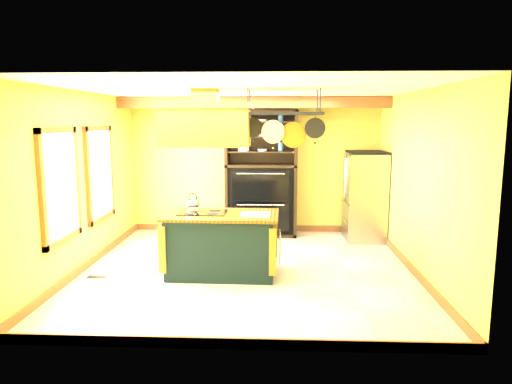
# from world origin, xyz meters

# --- Properties ---
(floor) EXTENTS (5.00, 5.00, 0.00)m
(floor) POSITION_xyz_m (0.00, 0.00, 0.00)
(floor) COLOR beige
(floor) RESTS_ON ground
(ceiling) EXTENTS (5.00, 5.00, 0.00)m
(ceiling) POSITION_xyz_m (0.00, 0.00, 2.70)
(ceiling) COLOR white
(ceiling) RESTS_ON wall_back
(wall_back) EXTENTS (5.00, 0.02, 2.70)m
(wall_back) POSITION_xyz_m (0.00, 2.50, 1.35)
(wall_back) COLOR gold
(wall_back) RESTS_ON floor
(wall_front) EXTENTS (5.00, 0.02, 2.70)m
(wall_front) POSITION_xyz_m (0.00, -2.50, 1.35)
(wall_front) COLOR gold
(wall_front) RESTS_ON floor
(wall_left) EXTENTS (0.02, 5.00, 2.70)m
(wall_left) POSITION_xyz_m (-2.50, 0.00, 1.35)
(wall_left) COLOR gold
(wall_left) RESTS_ON floor
(wall_right) EXTENTS (0.02, 5.00, 2.70)m
(wall_right) POSITION_xyz_m (2.50, 0.00, 1.35)
(wall_right) COLOR gold
(wall_right) RESTS_ON floor
(ceiling_beam) EXTENTS (5.00, 0.15, 0.20)m
(ceiling_beam) POSITION_xyz_m (0.00, 1.70, 2.59)
(ceiling_beam) COLOR #97552E
(ceiling_beam) RESTS_ON ceiling
(window_near) EXTENTS (0.06, 1.06, 1.56)m
(window_near) POSITION_xyz_m (-2.47, -0.80, 1.40)
(window_near) COLOR #97552E
(window_near) RESTS_ON wall_left
(window_far) EXTENTS (0.06, 1.06, 1.56)m
(window_far) POSITION_xyz_m (-2.47, 0.60, 1.40)
(window_far) COLOR #97552E
(window_far) RESTS_ON wall_left
(kitchen_island) EXTENTS (1.69, 0.96, 1.11)m
(kitchen_island) POSITION_xyz_m (-0.37, -0.24, 0.47)
(kitchen_island) COLOR black
(kitchen_island) RESTS_ON floor
(range_hood) EXTENTS (1.32, 0.74, 0.80)m
(range_hood) POSITION_xyz_m (-0.57, -0.24, 2.23)
(range_hood) COLOR #A56E29
(range_hood) RESTS_ON ceiling
(pot_rack) EXTENTS (1.15, 0.54, 0.82)m
(pot_rack) POSITION_xyz_m (0.53, -0.24, 2.27)
(pot_rack) COLOR black
(pot_rack) RESTS_ON ceiling
(refrigerator) EXTENTS (0.72, 0.85, 1.65)m
(refrigerator) POSITION_xyz_m (2.12, 1.90, 0.80)
(refrigerator) COLOR gray
(refrigerator) RESTS_ON floor
(hutch) EXTENTS (1.40, 0.63, 2.47)m
(hutch) POSITION_xyz_m (0.14, 2.23, 0.94)
(hutch) COLOR black
(hutch) RESTS_ON floor
(floor_register) EXTENTS (0.28, 0.13, 0.01)m
(floor_register) POSITION_xyz_m (-2.17, -0.46, 0.01)
(floor_register) COLOR black
(floor_register) RESTS_ON floor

